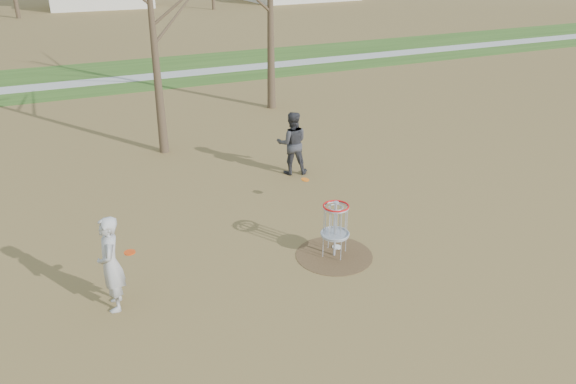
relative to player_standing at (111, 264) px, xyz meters
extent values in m
plane|color=brown|center=(4.93, -0.08, -1.00)|extent=(160.00, 160.00, 0.00)
cube|color=#2D5119|center=(4.93, 20.92, -0.99)|extent=(160.00, 8.00, 0.01)
cube|color=#9E9E99|center=(4.93, 19.92, -0.98)|extent=(160.00, 1.50, 0.01)
cylinder|color=#47331E|center=(4.93, -0.08, -0.99)|extent=(1.80, 1.80, 0.01)
imported|color=#AAAAAA|center=(0.00, 0.00, 0.00)|extent=(0.57, 0.79, 1.99)
imported|color=#323237|center=(6.15, 4.88, -0.01)|extent=(1.15, 1.02, 1.98)
cylinder|color=white|center=(5.16, 0.21, -0.98)|extent=(0.22, 0.22, 0.02)
cylinder|color=orange|center=(5.48, 2.59, -0.21)|extent=(0.22, 0.22, 0.07)
cylinder|color=#DD3E0B|center=(0.36, -0.17, 0.27)|extent=(0.22, 0.22, 0.02)
cylinder|color=#9EA3AD|center=(4.93, -0.08, -0.32)|extent=(0.05, 0.05, 1.35)
cylinder|color=#9EA3AD|center=(4.93, -0.08, -0.45)|extent=(0.64, 0.64, 0.04)
torus|color=#9EA3AD|center=(4.93, -0.08, 0.25)|extent=(0.60, 0.60, 0.04)
torus|color=red|center=(4.93, -0.08, 0.29)|extent=(0.60, 0.60, 0.04)
cone|color=#382B1E|center=(2.93, 8.42, 2.75)|extent=(0.32, 0.32, 7.50)
cone|color=#382B1E|center=(8.43, 11.92, 3.25)|extent=(0.36, 0.36, 8.50)
camera|label=1|loc=(-0.72, -9.90, 5.81)|focal=35.00mm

